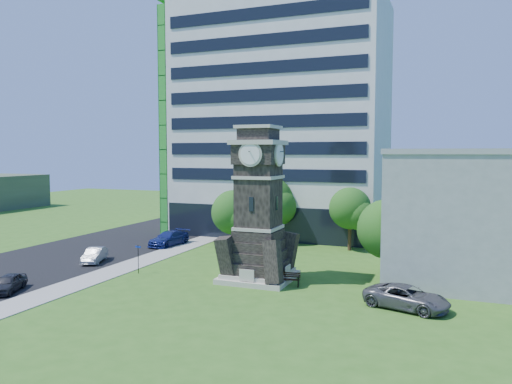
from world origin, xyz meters
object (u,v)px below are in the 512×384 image
at_px(park_bench, 287,278).
at_px(clock_tower, 258,214).
at_px(car_east_lot, 407,297).
at_px(car_street_south, 8,283).
at_px(street_sign, 138,256).
at_px(car_street_north, 169,238).
at_px(car_street_mid, 95,255).

bearing_deg(park_bench, clock_tower, 152.40).
height_order(clock_tower, car_east_lot, clock_tower).
bearing_deg(car_street_south, clock_tower, 8.90).
relative_size(car_east_lot, park_bench, 2.77).
distance_m(clock_tower, street_sign, 10.94).
distance_m(clock_tower, car_east_lot, 12.97).
height_order(car_street_north, car_east_lot, car_street_north).
xyz_separation_m(clock_tower, car_street_mid, (-16.42, 0.33, -4.62)).
xyz_separation_m(clock_tower, car_street_north, (-14.45, 10.10, -4.50)).
bearing_deg(car_street_north, park_bench, -25.14).
xyz_separation_m(clock_tower, park_bench, (2.67, -0.85, -4.74)).
distance_m(car_east_lot, park_bench, 9.36).
bearing_deg(car_street_mid, car_east_lot, -29.69).
distance_m(car_east_lot, street_sign, 21.85).
bearing_deg(car_east_lot, clock_tower, 90.50).
height_order(car_street_south, street_sign, street_sign).
bearing_deg(park_bench, car_street_mid, 166.62).
height_order(park_bench, street_sign, street_sign).
height_order(car_street_south, car_east_lot, car_east_lot).
height_order(clock_tower, street_sign, clock_tower).
bearing_deg(car_street_south, car_street_mid, 70.56).
xyz_separation_m(car_street_north, car_east_lot, (26.12, -13.53, -0.03)).
height_order(car_street_south, park_bench, car_street_south).
relative_size(car_street_south, street_sign, 1.57).
relative_size(car_street_south, park_bench, 1.92).
distance_m(car_street_south, car_street_north, 20.14).
bearing_deg(car_east_lot, park_bench, 90.91).
xyz_separation_m(car_street_north, park_bench, (17.12, -10.95, -0.24)).
bearing_deg(clock_tower, street_sign, -169.78).
bearing_deg(car_street_north, street_sign, -62.51).
relative_size(car_street_mid, car_street_north, 0.74).
xyz_separation_m(car_street_mid, street_sign, (6.31, -2.15, 0.84)).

